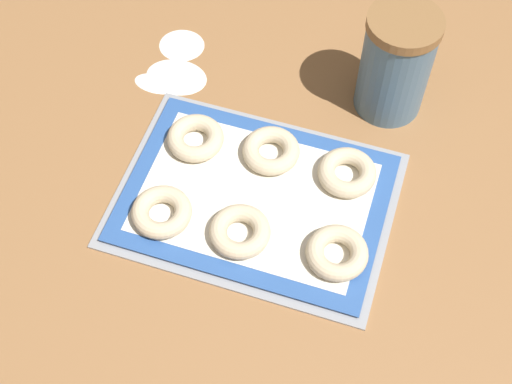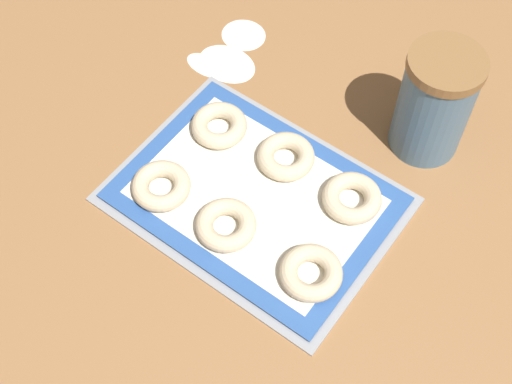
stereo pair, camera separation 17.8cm
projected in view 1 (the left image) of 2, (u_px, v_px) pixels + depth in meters
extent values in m
plane|color=olive|center=(259.00, 191.00, 1.07)|extent=(2.80, 2.80, 0.00)
cube|color=#93969B|center=(256.00, 199.00, 1.05)|extent=(0.40, 0.30, 0.01)
cube|color=#2D569E|center=(256.00, 197.00, 1.05)|extent=(0.38, 0.28, 0.00)
cube|color=silver|center=(256.00, 197.00, 1.05)|extent=(0.33, 0.23, 0.00)
torus|color=beige|center=(162.00, 212.00, 1.02)|extent=(0.09, 0.09, 0.03)
torus|color=beige|center=(239.00, 231.00, 1.00)|extent=(0.09, 0.09, 0.03)
torus|color=beige|center=(337.00, 253.00, 0.98)|extent=(0.09, 0.09, 0.03)
torus|color=beige|center=(195.00, 138.00, 1.09)|extent=(0.09, 0.09, 0.03)
torus|color=beige|center=(268.00, 150.00, 1.08)|extent=(0.09, 0.09, 0.03)
torus|color=beige|center=(347.00, 173.00, 1.06)|extent=(0.09, 0.09, 0.03)
cylinder|color=slate|center=(395.00, 67.00, 1.09)|extent=(0.11, 0.11, 0.17)
cylinder|color=olive|center=(405.00, 24.00, 1.01)|extent=(0.11, 0.11, 0.02)
ellipsoid|color=white|center=(157.00, 83.00, 1.18)|extent=(0.08, 0.04, 0.00)
ellipsoid|color=white|center=(182.00, 45.00, 1.22)|extent=(0.08, 0.07, 0.00)
ellipsoid|color=white|center=(176.00, 77.00, 1.19)|extent=(0.10, 0.08, 0.00)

